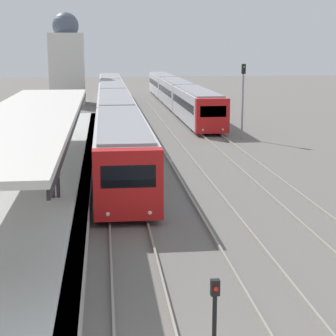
# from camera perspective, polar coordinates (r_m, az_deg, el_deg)

# --- Properties ---
(platform_canopy) EXTENTS (4.00, 25.56, 2.95)m
(platform_canopy) POSITION_cam_1_polar(r_m,az_deg,el_deg) (24.73, -13.78, 5.26)
(platform_canopy) COLOR beige
(platform_canopy) RESTS_ON station_platform
(person_on_platform) EXTENTS (0.40, 0.40, 1.66)m
(person_on_platform) POSITION_cam_1_polar(r_m,az_deg,el_deg) (21.78, -11.43, -0.46)
(person_on_platform) COLOR #2D2D33
(person_on_platform) RESTS_ON station_platform
(train_near) EXTENTS (2.64, 59.34, 3.07)m
(train_near) POSITION_cam_1_polar(r_m,az_deg,el_deg) (50.05, -5.57, 6.49)
(train_near) COLOR red
(train_near) RESTS_ON ground_plane
(train_far) EXTENTS (2.56, 43.58, 2.99)m
(train_far) POSITION_cam_1_polar(r_m,az_deg,el_deg) (63.52, 0.82, 7.72)
(train_far) COLOR red
(train_far) RESTS_ON ground_plane
(signal_post_near) EXTENTS (0.20, 0.22, 1.74)m
(signal_post_near) POSITION_cam_1_polar(r_m,az_deg,el_deg) (12.64, 4.77, -13.98)
(signal_post_near) COLOR black
(signal_post_near) RESTS_ON ground_plane
(signal_mast_far) EXTENTS (0.28, 0.29, 5.44)m
(signal_mast_far) POSITION_cam_1_polar(r_m,az_deg,el_deg) (41.50, 7.63, 7.61)
(signal_mast_far) COLOR gray
(signal_mast_far) RESTS_ON ground_plane
(distant_domed_building) EXTENTS (4.00, 4.00, 10.58)m
(distant_domed_building) POSITION_cam_1_polar(r_m,az_deg,el_deg) (68.38, -10.24, 10.64)
(distant_domed_building) COLOR silver
(distant_domed_building) RESTS_ON ground_plane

